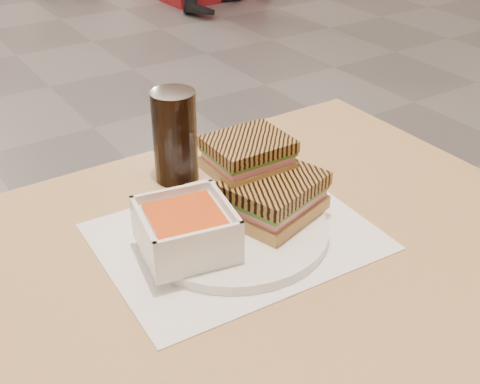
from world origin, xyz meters
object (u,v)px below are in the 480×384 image
soup_bowl (186,231)px  plate (233,229)px  panini_lower (273,196)px  cola_glass (175,137)px  main_table (164,355)px

soup_bowl → plate: bearing=9.5°
panini_lower → cola_glass: (-0.05, 0.19, 0.03)m
soup_bowl → cola_glass: 0.22m
main_table → cola_glass: (0.16, 0.24, 0.19)m
main_table → plate: size_ratio=4.40×
plate → main_table: bearing=-160.5°
soup_bowl → cola_glass: bearing=64.9°
panini_lower → cola_glass: size_ratio=1.05×
main_table → panini_lower: bearing=11.7°
panini_lower → soup_bowl: bearing=-177.7°
plate → soup_bowl: (-0.08, -0.01, 0.04)m
plate → soup_bowl: size_ratio=1.98×
panini_lower → plate: bearing=172.9°
main_table → cola_glass: 0.34m
plate → cola_glass: cola_glass is taller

